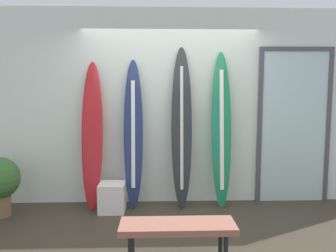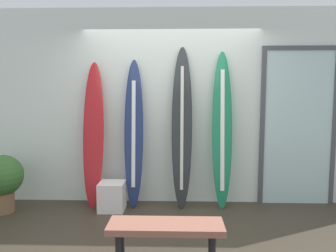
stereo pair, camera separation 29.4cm
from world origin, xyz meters
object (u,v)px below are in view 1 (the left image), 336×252
surfboard_charcoal (182,129)px  glass_door (294,123)px  surfboard_navy (133,134)px  bench (178,229)px  display_block_left (112,197)px  surfboard_emerald (221,130)px  surfboard_crimson (92,135)px

surfboard_charcoal → glass_door: size_ratio=1.00×
glass_door → surfboard_charcoal: bearing=-173.9°
surfboard_navy → bench: bearing=-73.3°
surfboard_charcoal → display_block_left: surfboard_charcoal is taller
display_block_left → glass_door: size_ratio=0.17×
bench → display_block_left: bearing=117.6°
surfboard_emerald → glass_door: size_ratio=0.97×
surfboard_crimson → surfboard_charcoal: 1.24m
surfboard_navy → glass_door: (2.33, 0.17, 0.12)m
surfboard_crimson → bench: surfboard_crimson is taller
surfboard_charcoal → glass_door: glass_door is taller
display_block_left → bench: 1.73m
surfboard_navy → surfboard_emerald: 1.23m
surfboard_navy → glass_door: glass_door is taller
surfboard_crimson → display_block_left: bearing=-31.1°
surfboard_crimson → surfboard_navy: (0.57, 0.02, 0.02)m
surfboard_charcoal → display_block_left: bearing=-168.9°
surfboard_crimson → display_block_left: size_ratio=5.25×
surfboard_crimson → display_block_left: (0.28, -0.17, -0.83)m
surfboard_charcoal → glass_door: (1.66, 0.18, 0.05)m
surfboard_crimson → surfboard_emerald: bearing=0.7°
surfboard_emerald → display_block_left: (-1.52, -0.19, -0.89)m
surfboard_charcoal → surfboard_emerald: (0.56, 0.01, -0.03)m
bench → surfboard_charcoal: bearing=84.6°
surfboard_crimson → bench: bearing=-57.5°
surfboard_crimson → glass_door: (2.90, 0.19, 0.14)m
surfboard_emerald → surfboard_charcoal: bearing=-179.4°
surfboard_crimson → surfboard_charcoal: surfboard_charcoal is taller
surfboard_charcoal → glass_door: bearing=6.1°
display_block_left → glass_door: (2.62, 0.36, 0.97)m
surfboard_emerald → display_block_left: bearing=-172.7°
surfboard_crimson → surfboard_emerald: (1.80, 0.02, 0.06)m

